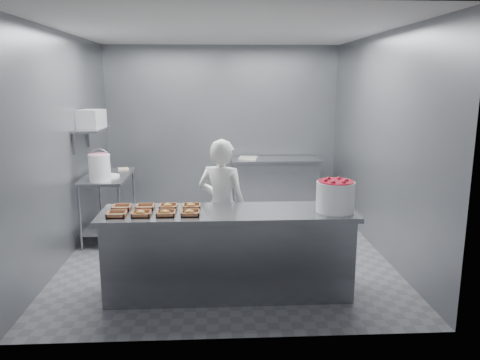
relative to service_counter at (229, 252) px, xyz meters
name	(u,v)px	position (x,y,z in m)	size (l,w,h in m)	color
floor	(226,248)	(0.00, 1.35, -0.45)	(4.50, 4.50, 0.00)	#4C4C51
ceiling	(224,31)	(0.00, 1.35, 2.35)	(4.50, 4.50, 0.00)	white
wall_back	(222,128)	(0.00, 3.60, 0.95)	(4.00, 0.04, 2.80)	slate
wall_left	(66,146)	(-2.00, 1.35, 0.95)	(0.04, 4.50, 2.80)	slate
wall_right	(379,144)	(2.00, 1.35, 0.95)	(0.04, 4.50, 2.80)	slate
service_counter	(229,252)	(0.00, 0.00, 0.00)	(2.60, 0.70, 0.90)	slate
prep_table	(109,196)	(-1.65, 1.95, 0.14)	(0.60, 1.20, 0.90)	slate
back_counter	(275,184)	(0.90, 3.25, 0.00)	(1.50, 0.60, 0.90)	slate
wall_shelf	(92,129)	(-1.82, 1.95, 1.10)	(0.35, 0.90, 0.03)	slate
tray_0	(117,214)	(-1.10, -0.13, 0.47)	(0.19, 0.18, 0.04)	#A37D63
tray_1	(141,213)	(-0.86, -0.13, 0.47)	(0.19, 0.18, 0.06)	#A37D63
tray_2	(166,213)	(-0.62, -0.13, 0.47)	(0.19, 0.18, 0.06)	#A37D63
tray_3	(190,213)	(-0.38, -0.13, 0.47)	(0.19, 0.18, 0.06)	#A37D63
tray_4	(122,207)	(-1.10, 0.13, 0.47)	(0.19, 0.18, 0.04)	#A37D63
tray_5	(145,207)	(-0.86, 0.13, 0.47)	(0.19, 0.18, 0.04)	#A37D63
tray_6	(168,206)	(-0.62, 0.13, 0.47)	(0.19, 0.18, 0.06)	#A37D63
tray_7	(191,206)	(-0.38, 0.13, 0.47)	(0.19, 0.18, 0.06)	#A37D63
worker	(222,207)	(-0.06, 0.60, 0.33)	(0.57, 0.37, 1.57)	white
strawberry_tub	(335,195)	(1.08, -0.07, 0.62)	(0.38, 0.38, 0.32)	white
glaze_bucket	(100,167)	(-1.66, 1.56, 0.64)	(0.30, 0.28, 0.43)	white
bucket_lid	(108,176)	(-1.62, 1.81, 0.46)	(0.32, 0.32, 0.03)	white
rag	(123,169)	(-1.51, 2.37, 0.46)	(0.15, 0.13, 0.02)	#CCB28C
appliance	(91,119)	(-1.82, 1.94, 1.24)	(0.29, 0.34, 0.25)	gray
paper_stack	(248,158)	(0.43, 3.25, 0.46)	(0.30, 0.22, 0.04)	silver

